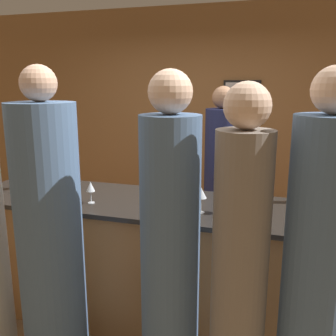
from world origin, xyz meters
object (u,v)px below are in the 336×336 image
Objects in this scene: ice_bucket at (177,190)px; wine_bottle_1 at (69,177)px; bartender at (220,189)px; guest_2 at (51,246)px; guest_1 at (170,260)px; guest_4 at (239,281)px; guest_0 at (317,285)px; wine_bottle_0 at (294,187)px.

wine_bottle_1 is at bearing -178.86° from ice_bucket.
bartender is 0.94× the size of guest_2.
guest_2 is at bearing -121.87° from ice_bucket.
guest_1 reaches higher than guest_4.
guest_0 reaches higher than guest_1.
guest_0 is at bearing -85.22° from wine_bottle_0.
ice_bucket is at bearing 58.13° from guest_2.
guest_2 is at bearing -176.94° from guest_1.
guest_2 is 0.97m from wine_bottle_1.
guest_0 reaches higher than bartender.
wine_bottle_1 is (-0.38, 0.87, 0.19)m from guest_2.
guest_1 is 1.26m from wine_bottle_0.
bartender reaches higher than ice_bucket.
ice_bucket is at bearing 121.96° from guest_4.
guest_1 is at bearing 89.33° from bartender.
bartender is 1.68m from guest_1.
bartender is 0.95× the size of guest_0.
guest_0 is 1.12m from wine_bottle_0.
guest_1 is 0.88m from ice_bucket.
ice_bucket is (-0.59, 0.94, 0.16)m from guest_4.
ice_bucket is at bearing -166.79° from wine_bottle_0.
guest_1 reaches higher than bartender.
guest_4 is at bearing -103.79° from wine_bottle_0.
guest_1 is 10.90× the size of ice_bucket.
guest_2 reaches higher than guest_1.
wine_bottle_1 is 1.67× the size of ice_bucket.
bartender is 1.88m from guest_2.
guest_0 is 1.04× the size of guest_4.
guest_2 reaches higher than guest_4.
bartender reaches higher than wine_bottle_1.
wine_bottle_0 is at bearing 136.36° from bartender.
wine_bottle_0 is (1.42, 1.09, 0.19)m from guest_2.
bartender is at bearing 101.94° from guest_4.
bartender reaches higher than wine_bottle_0.
guest_4 reaches higher than wine_bottle_0.
guest_4 is 1.12m from ice_bucket.
guest_2 reaches higher than bartender.
bartender is 0.98× the size of guest_4.
guest_0 is 2.10m from wine_bottle_1.
guest_4 reaches higher than ice_bucket.
guest_0 is at bearing -42.91° from ice_bucket.
guest_4 is 1.79m from wine_bottle_1.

